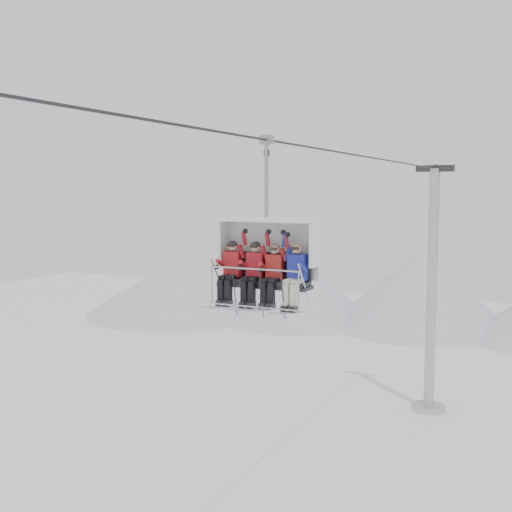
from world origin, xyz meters
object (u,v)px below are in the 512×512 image
at_px(chairlift_carrier, 269,250).
at_px(skier_far_left, 231,269).
at_px(skier_far_right, 296,273).
at_px(lift_tower_right, 431,307).
at_px(skier_center_left, 254,271).
at_px(skier_center_right, 273,273).

relative_size(chairlift_carrier, skier_far_left, 2.36).
bearing_deg(skier_far_right, chairlift_carrier, 159.84).
distance_m(chairlift_carrier, skier_far_left, 1.03).
relative_size(lift_tower_right, skier_center_left, 7.99).
bearing_deg(skier_far_right, skier_far_left, 180.00).
height_order(skier_center_left, skier_far_right, same).
distance_m(lift_tower_right, chairlift_carrier, 21.87).
xyz_separation_m(lift_tower_right, skier_center_right, (0.26, -21.62, 4.42)).
height_order(lift_tower_right, chairlift_carrier, lift_tower_right).
bearing_deg(skier_center_left, chairlift_carrier, 51.55).
xyz_separation_m(skier_center_left, skier_far_right, (1.07, 0.00, 0.00)).
bearing_deg(skier_center_left, skier_center_right, -0.60).
xyz_separation_m(lift_tower_right, skier_far_right, (0.83, -21.61, 4.44)).
height_order(lift_tower_right, skier_far_left, lift_tower_right).
height_order(skier_far_left, skier_far_right, same).
xyz_separation_m(skier_center_right, skier_far_right, (0.56, 0.01, 0.02)).
height_order(lift_tower_right, skier_center_left, lift_tower_right).
relative_size(chairlift_carrier, skier_center_left, 2.36).
height_order(skier_center_right, skier_far_right, skier_far_right).
bearing_deg(skier_far_left, skier_center_right, -0.27).
relative_size(skier_center_right, skier_far_right, 1.00).
distance_m(skier_center_left, skier_far_right, 1.07).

